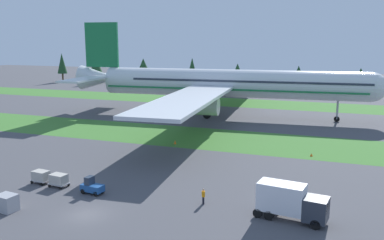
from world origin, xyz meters
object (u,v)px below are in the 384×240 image
(uld_container_1, at_px, (7,203))
(taxiway_marker_1, at_px, (311,155))
(cargo_dolly_second, at_px, (41,176))
(catering_truck, at_px, (290,201))
(ground_crew_marshaller, at_px, (203,196))
(taxiway_marker_0, at_px, (175,142))
(baggage_tug, at_px, (92,187))
(cargo_dolly_lead, at_px, (59,179))
(airliner, at_px, (220,83))

(uld_container_1, xyz_separation_m, taxiway_marker_1, (28.09, 31.82, -0.63))
(uld_container_1, distance_m, taxiway_marker_1, 42.45)
(cargo_dolly_second, xyz_separation_m, catering_truck, (30.09, -0.45, 1.03))
(ground_crew_marshaller, bearing_deg, taxiway_marker_0, 176.49)
(baggage_tug, xyz_separation_m, cargo_dolly_second, (-7.87, 0.90, 0.10))
(baggage_tug, relative_size, cargo_dolly_lead, 1.16)
(baggage_tug, relative_size, ground_crew_marshaller, 1.57)
(airliner, distance_m, cargo_dolly_second, 52.43)
(catering_truck, bearing_deg, ground_crew_marshaller, -87.50)
(cargo_dolly_second, xyz_separation_m, taxiway_marker_1, (30.48, 23.73, -0.69))
(cargo_dolly_lead, height_order, taxiway_marker_1, cargo_dolly_lead)
(cargo_dolly_lead, bearing_deg, ground_crew_marshaller, 98.93)
(ground_crew_marshaller, distance_m, uld_container_1, 20.36)
(airliner, relative_size, cargo_dolly_second, 36.66)
(baggage_tug, bearing_deg, cargo_dolly_lead, -90.00)
(airliner, xyz_separation_m, taxiway_marker_0, (0.18, -27.73, -7.34))
(baggage_tug, height_order, ground_crew_marshaller, baggage_tug)
(uld_container_1, bearing_deg, cargo_dolly_lead, 86.39)
(airliner, xyz_separation_m, uld_container_1, (-5.63, -59.46, -6.83))
(airliner, xyz_separation_m, taxiway_marker_1, (22.46, -27.64, -7.46))
(cargo_dolly_lead, xyz_separation_m, catering_truck, (27.21, -0.13, 1.03))
(taxiway_marker_0, bearing_deg, uld_container_1, -100.39)
(baggage_tug, height_order, catering_truck, catering_truck)
(airliner, relative_size, uld_container_1, 43.18)
(cargo_dolly_second, relative_size, ground_crew_marshaller, 1.35)
(catering_truck, bearing_deg, airliner, -148.90)
(uld_container_1, relative_size, taxiway_marker_1, 4.35)
(baggage_tug, bearing_deg, taxiway_marker_0, -174.28)
(baggage_tug, distance_m, taxiway_marker_0, 24.54)
(baggage_tug, bearing_deg, ground_crew_marshaller, 102.34)
(cargo_dolly_second, xyz_separation_m, ground_crew_marshaller, (20.88, 0.44, 0.03))
(ground_crew_marshaller, bearing_deg, cargo_dolly_lead, -119.73)
(cargo_dolly_lead, xyz_separation_m, ground_crew_marshaller, (18.00, 0.76, 0.03))
(cargo_dolly_second, height_order, ground_crew_marshaller, ground_crew_marshaller)
(taxiway_marker_1, bearing_deg, airliner, 129.09)
(airliner, distance_m, taxiway_marker_1, 36.39)
(cargo_dolly_lead, relative_size, ground_crew_marshaller, 1.35)
(ground_crew_marshaller, xyz_separation_m, taxiway_marker_1, (9.60, 23.29, -0.72))
(cargo_dolly_second, bearing_deg, taxiway_marker_1, 134.39)
(baggage_tug, relative_size, taxiway_marker_0, 3.91)
(airliner, distance_m, cargo_dolly_lead, 52.39)
(ground_crew_marshaller, height_order, uld_container_1, ground_crew_marshaller)
(baggage_tug, xyz_separation_m, taxiway_marker_0, (0.33, 24.53, -0.47))
(cargo_dolly_second, relative_size, taxiway_marker_0, 3.38)
(taxiway_marker_0, bearing_deg, ground_crew_marshaller, -61.34)
(airliner, distance_m, baggage_tug, 52.71)
(airliner, relative_size, baggage_tug, 31.63)
(uld_container_1, xyz_separation_m, taxiway_marker_0, (5.82, 31.72, -0.51))
(taxiway_marker_1, bearing_deg, baggage_tug, -132.55)
(uld_container_1, bearing_deg, cargo_dolly_second, 106.47)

